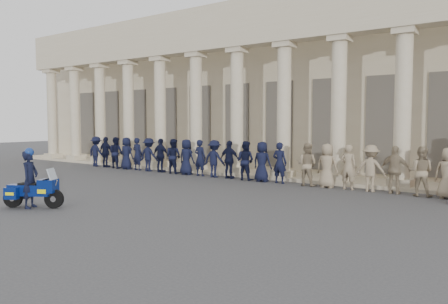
% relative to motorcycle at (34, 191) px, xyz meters
% --- Properties ---
extents(ground, '(90.00, 90.00, 0.00)m').
position_rel_motorcycle_xyz_m(ground, '(1.92, 2.46, -0.54)').
color(ground, '#3F3F41').
rests_on(ground, ground).
extents(building, '(40.00, 12.50, 9.00)m').
position_rel_motorcycle_xyz_m(building, '(1.92, 17.20, 3.98)').
color(building, '#C5B494').
rests_on(building, ground).
extents(officer_rank, '(22.80, 0.68, 1.80)m').
position_rel_motorcycle_xyz_m(officer_rank, '(1.84, 9.29, 0.36)').
color(officer_rank, black).
rests_on(officer_rank, ground).
extents(motorcycle, '(1.76, 1.28, 1.25)m').
position_rel_motorcycle_xyz_m(motorcycle, '(0.00, 0.00, 0.00)').
color(motorcycle, black).
rests_on(motorcycle, ground).
extents(rider, '(0.70, 0.78, 1.89)m').
position_rel_motorcycle_xyz_m(rider, '(-0.09, -0.05, 0.39)').
color(rider, black).
rests_on(rider, ground).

